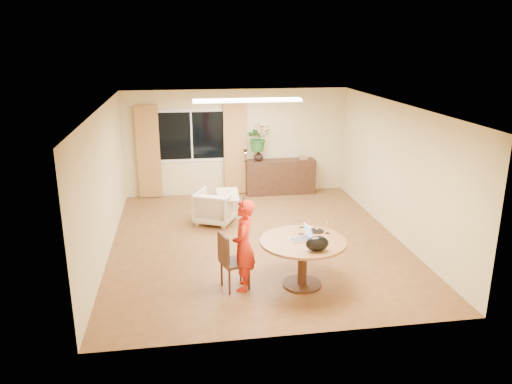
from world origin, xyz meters
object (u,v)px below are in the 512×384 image
at_px(dining_table, 303,250).
at_px(child, 244,245).
at_px(armchair, 215,207).
at_px(sideboard, 280,177).
at_px(dining_chair, 235,261).

xyz_separation_m(dining_table, child, (-0.92, 0.05, 0.12)).
bearing_deg(armchair, dining_table, 135.68).
relative_size(dining_table, sideboard, 0.78).
xyz_separation_m(dining_table, sideboard, (0.64, 4.90, -0.17)).
bearing_deg(child, dining_table, 101.70).
xyz_separation_m(dining_table, dining_chair, (-1.06, 0.07, -0.14)).
height_order(dining_chair, armchair, dining_chair).
height_order(dining_table, child, child).
height_order(dining_chair, sideboard, dining_chair).
bearing_deg(child, armchair, -161.21).
bearing_deg(dining_chair, child, -26.05).
bearing_deg(armchair, sideboard, -108.51).
xyz_separation_m(dining_table, armchair, (-1.14, 3.02, -0.25)).
relative_size(dining_table, armchair, 1.74).
distance_m(dining_chair, sideboard, 5.12).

